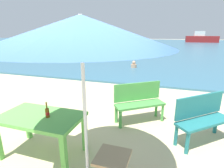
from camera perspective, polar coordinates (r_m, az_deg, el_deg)
sea_water at (r=31.99m, az=16.01°, el=12.01°), size 120.00×50.00×0.08m
picnic_table_green at (r=3.30m, az=-21.94°, el=-11.17°), size 1.40×0.80×0.76m
beer_bottle_amber at (r=3.12m, az=-20.18°, el=-8.48°), size 0.07×0.07×0.26m
patio_umbrella at (r=2.08m, az=-9.97°, el=16.35°), size 2.10×2.10×2.30m
side_table_wood at (r=2.64m, az=0.21°, el=-25.39°), size 0.44×0.44×0.54m
bench_teal_center at (r=3.91m, az=27.12°, el=-9.19°), size 1.14×1.06×0.95m
bench_green_left at (r=4.32m, az=8.65°, el=-5.15°), size 1.18×0.99×0.95m
swimmer_person at (r=10.69m, az=7.05°, el=6.13°), size 0.34×0.34×0.41m
boat_ferry at (r=50.62m, az=-4.73°, el=15.12°), size 7.64×2.08×2.78m
boat_sailboat at (r=34.25m, az=-0.39°, el=14.40°), size 6.69×1.82×2.43m
boat_fishing_trawler at (r=42.82m, az=26.86°, el=13.03°), size 6.30×1.72×2.29m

